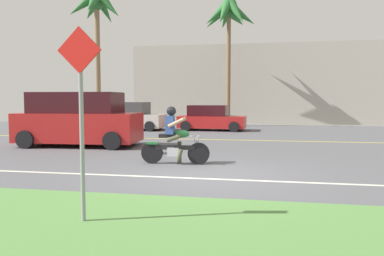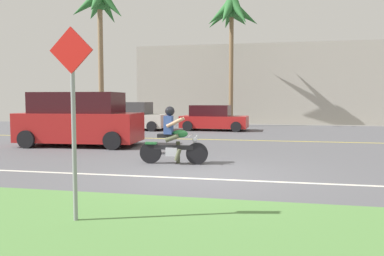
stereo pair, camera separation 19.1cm
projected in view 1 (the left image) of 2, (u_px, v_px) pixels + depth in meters
name	position (u px, v px, depth m)	size (l,w,h in m)	color
ground	(220.00, 157.00, 11.63)	(56.00, 30.00, 0.04)	#545459
grass_median	(155.00, 238.00, 4.67)	(56.00, 3.80, 0.06)	#548442
lane_line_near	(203.00, 179.00, 8.30)	(50.40, 0.12, 0.01)	silver
lane_line_far	(232.00, 140.00, 16.26)	(50.40, 0.12, 0.01)	yellow
motorcyclist	(175.00, 140.00, 10.17)	(1.85, 0.60, 1.55)	black
suv_nearby	(78.00, 120.00, 14.11)	(4.68, 2.33, 2.00)	#AD1E1E
parked_car_0	(132.00, 117.00, 21.69)	(3.69, 1.99, 1.58)	beige
parked_car_1	(211.00, 118.00, 21.37)	(3.77, 2.04, 1.42)	#AD1E1E
palm_tree_0	(228.00, 20.00, 24.27)	(3.71, 3.68, 8.00)	brown
palm_tree_1	(96.00, 14.00, 24.48)	(3.70, 4.02, 8.67)	#846B4C
street_sign	(81.00, 106.00, 5.11)	(0.62, 0.06, 2.70)	gray
building_far	(277.00, 85.00, 28.63)	(21.32, 4.00, 5.70)	#A8A399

